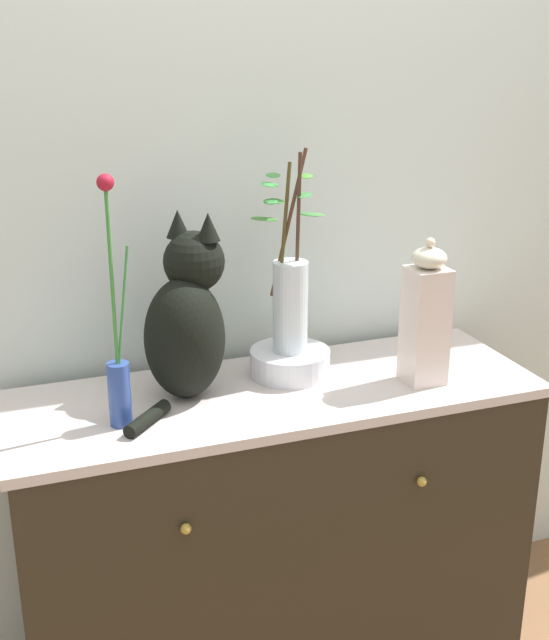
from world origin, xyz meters
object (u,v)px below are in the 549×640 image
(cat_sitting, at_px, (187,320))
(bowl_porcelain, at_px, (290,362))
(vase_glass_clear, at_px, (290,297))
(sideboard, at_px, (275,538))
(vase_slim_green, at_px, (118,366))
(jar_lidded_porcelain, at_px, (426,317))

(cat_sitting, xyz_separation_m, bowl_porcelain, (0.27, 0.03, -0.16))
(cat_sitting, height_order, vase_glass_clear, vase_glass_clear)
(sideboard, xyz_separation_m, vase_slim_green, (-0.39, -0.06, 0.56))
(sideboard, xyz_separation_m, vase_glass_clear, (0.07, 0.08, 0.63))
(bowl_porcelain, distance_m, vase_glass_clear, 0.17)
(cat_sitting, distance_m, vase_glass_clear, 0.27)
(vase_glass_clear, bearing_deg, jar_lidded_porcelain, -28.01)
(sideboard, distance_m, vase_glass_clear, 0.64)
(vase_glass_clear, distance_m, jar_lidded_porcelain, 0.34)
(sideboard, height_order, jar_lidded_porcelain, jar_lidded_porcelain)
(vase_slim_green, relative_size, jar_lidded_porcelain, 1.52)
(cat_sitting, distance_m, vase_slim_green, 0.22)
(sideboard, height_order, cat_sitting, cat_sitting)
(bowl_porcelain, bearing_deg, cat_sitting, -174.35)
(vase_slim_green, relative_size, vase_glass_clear, 1.11)
(bowl_porcelain, bearing_deg, sideboard, -132.65)
(sideboard, relative_size, vase_slim_green, 2.34)
(jar_lidded_porcelain, bearing_deg, cat_sitting, 167.37)
(vase_glass_clear, bearing_deg, cat_sitting, -173.71)
(bowl_porcelain, relative_size, jar_lidded_porcelain, 0.55)
(vase_slim_green, bearing_deg, cat_sitting, 30.87)
(cat_sitting, relative_size, vase_glass_clear, 0.87)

